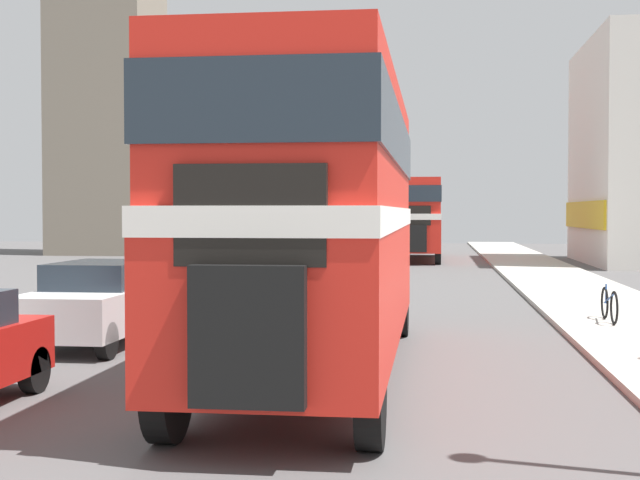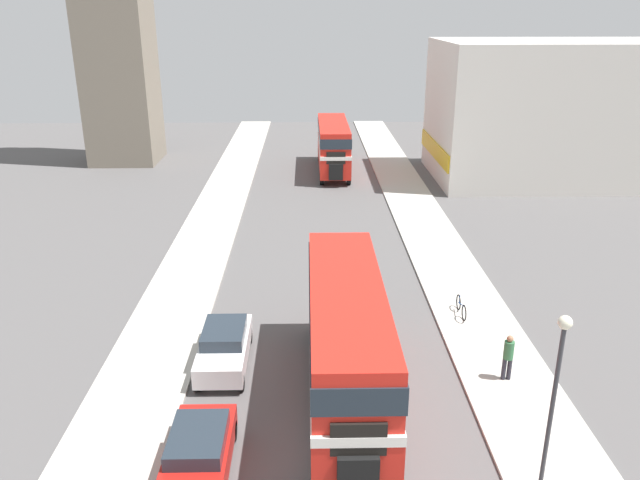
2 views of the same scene
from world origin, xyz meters
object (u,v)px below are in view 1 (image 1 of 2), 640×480
Objects in this scene: double_decker_bus at (320,203)px; bicycle_on_pavement at (609,305)px; bus_distant at (417,212)px; car_parked_mid at (100,302)px.

double_decker_bus is 6.15× the size of bicycle_on_pavement.
bus_distant is 30.74m from car_parked_mid.
bicycle_on_pavement is (5.51, 6.20, -2.15)m from double_decker_bus.
double_decker_bus is 8.57m from bicycle_on_pavement.
bicycle_on_pavement is (10.02, 3.72, -0.31)m from car_parked_mid.
bus_distant is 5.92× the size of bicycle_on_pavement.
bicycle_on_pavement is at bearing 20.37° from car_parked_mid.
bus_distant is 26.97m from bicycle_on_pavement.
double_decker_bus is 2.51× the size of car_parked_mid.
car_parked_mid is at bearing 151.18° from double_decker_bus.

